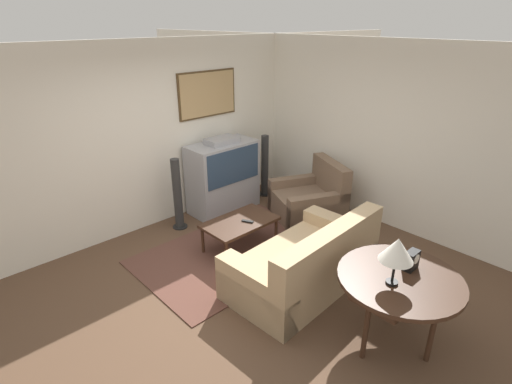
% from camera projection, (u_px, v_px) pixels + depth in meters
% --- Properties ---
extents(ground_plane, '(12.00, 12.00, 0.00)m').
position_uv_depth(ground_plane, '(245.00, 282.00, 4.83)').
color(ground_plane, brown).
extents(wall_back, '(12.00, 0.10, 2.70)m').
position_uv_depth(wall_back, '(146.00, 138.00, 5.72)').
color(wall_back, silver).
rests_on(wall_back, ground_plane).
extents(wall_right, '(0.06, 12.00, 2.70)m').
position_uv_depth(wall_right, '(376.00, 134.00, 5.94)').
color(wall_right, silver).
rests_on(wall_right, ground_plane).
extents(area_rug, '(2.54, 1.66, 0.01)m').
position_uv_depth(area_rug, '(234.00, 251.00, 5.46)').
color(area_rug, brown).
rests_on(area_rug, ground_plane).
extents(tv, '(1.13, 0.56, 1.23)m').
position_uv_depth(tv, '(223.00, 176.00, 6.47)').
color(tv, '#9E9EA3').
rests_on(tv, ground_plane).
extents(couch, '(1.85, 1.09, 0.88)m').
position_uv_depth(couch, '(306.00, 264.00, 4.66)').
color(couch, tan).
rests_on(couch, ground_plane).
extents(armchair, '(1.28, 1.27, 0.90)m').
position_uv_depth(armchair, '(310.00, 201.00, 6.32)').
color(armchair, brown).
rests_on(armchair, ground_plane).
extents(coffee_table, '(0.99, 0.60, 0.43)m').
position_uv_depth(coffee_table, '(240.00, 224.00, 5.40)').
color(coffee_table, '#3D2619').
rests_on(coffee_table, ground_plane).
extents(console_table, '(1.15, 1.15, 0.74)m').
position_uv_depth(console_table, '(400.00, 283.00, 3.71)').
color(console_table, '#3D2619').
rests_on(console_table, ground_plane).
extents(table_lamp, '(0.30, 0.30, 0.47)m').
position_uv_depth(table_lamp, '(397.00, 250.00, 3.46)').
color(table_lamp, black).
rests_on(table_lamp, console_table).
extents(mantel_clock, '(0.16, 0.10, 0.19)m').
position_uv_depth(mantel_clock, '(411.00, 260.00, 3.77)').
color(mantel_clock, black).
rests_on(mantel_clock, console_table).
extents(remote, '(0.11, 0.16, 0.02)m').
position_uv_depth(remote, '(248.00, 221.00, 5.35)').
color(remote, black).
rests_on(remote, coffee_table).
extents(speaker_tower_left, '(0.22, 0.22, 1.10)m').
position_uv_depth(speaker_tower_left, '(178.00, 196.00, 5.90)').
color(speaker_tower_left, black).
rests_on(speaker_tower_left, ground_plane).
extents(speaker_tower_right, '(0.22, 0.22, 1.10)m').
position_uv_depth(speaker_tower_right, '(265.00, 167.00, 7.03)').
color(speaker_tower_right, black).
rests_on(speaker_tower_right, ground_plane).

